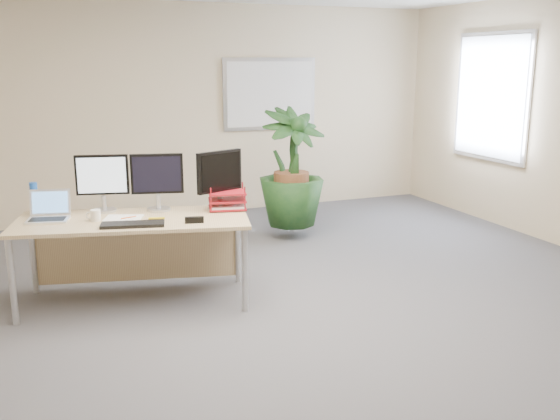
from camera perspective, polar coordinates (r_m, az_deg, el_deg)
name	(u,v)px	position (r m, az deg, el deg)	size (l,w,h in m)	color
floor	(308,333)	(4.75, 2.56, -11.15)	(8.00, 8.00, 0.00)	#4D4C52
back_wall	(181,112)	(8.16, -9.03, 8.88)	(7.00, 0.04, 2.70)	beige
whiteboard	(270,94)	(8.45, -0.94, 10.55)	(1.30, 0.04, 0.95)	silver
window	(491,97)	(8.16, 18.74, 9.75)	(0.04, 1.30, 1.55)	silver
desk	(134,233)	(5.38, -13.17, -2.06)	(2.00, 1.19, 0.72)	tan
floor_plant	(291,173)	(7.04, 1.04, 3.41)	(0.84, 0.84, 1.50)	#143817
monitor_left	(102,179)	(5.49, -15.93, 2.72)	(0.44, 0.20, 0.49)	#B8B9BD
monitor_right	(157,178)	(5.42, -11.16, 2.87)	(0.44, 0.20, 0.49)	#B8B9BD
monitor_dark	(220,176)	(5.41, -5.54, 3.12)	(0.44, 0.21, 0.51)	#B8B9BD
laptop	(49,212)	(5.40, -20.38, -0.19)	(0.38, 0.35, 0.23)	white
keyboard	(133,224)	(5.00, -13.32, -1.28)	(0.49, 0.16, 0.03)	black
coffee_mug	(95,215)	(5.23, -16.55, -0.47)	(0.12, 0.08, 0.09)	white
spiral_notebook	(123,218)	(5.24, -14.12, -0.75)	(0.30, 0.22, 0.01)	white
orange_pen	(129,217)	(5.22, -13.68, -0.66)	(0.01, 0.01, 0.13)	#D35317
yellow_highlighter	(157,218)	(5.18, -11.22, -0.73)	(0.02, 0.02, 0.13)	yellow
water_bottle	(34,199)	(5.63, -21.54, 0.95)	(0.07, 0.07, 0.27)	silver
letter_tray	(227,202)	(5.42, -4.85, 0.76)	(0.36, 0.31, 0.15)	maroon
stapler	(194,220)	(5.01, -7.84, -0.90)	(0.15, 0.04, 0.05)	black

